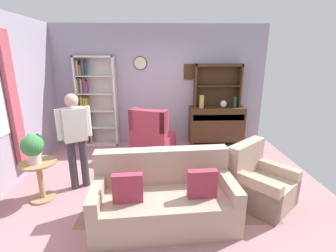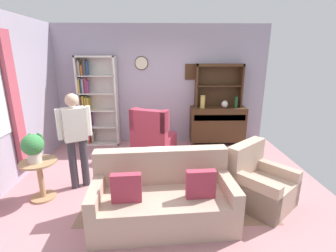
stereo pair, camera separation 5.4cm
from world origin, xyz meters
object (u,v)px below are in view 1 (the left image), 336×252
Objects in this scene: bookshelf at (94,102)px; vase_tall at (202,102)px; sideboard_hutch at (218,79)px; wingback_chair at (152,138)px; sideboard at (216,124)px; potted_plant_large at (33,146)px; vase_round at (223,104)px; book_stack at (160,160)px; plant_stand at (40,176)px; couch_floral at (164,199)px; armchair_floral at (259,184)px; person_reading at (75,135)px; bottle_wine at (235,102)px; coffee_table at (169,166)px.

vase_tall is at bearing -3.72° from bookshelf.
sideboard_hutch is 2.08m from wingback_chair.
sideboard_hutch is (0.00, 0.11, 1.05)m from sideboard.
sideboard_hutch is 4.07m from potted_plant_large.
bookshelf is 12.35× the size of vase_round.
potted_plant_large reaches higher than book_stack.
wingback_chair is (-1.15, -0.57, -0.69)m from vase_tall.
vase_tall reaches higher than book_stack.
sideboard is at bearing 54.36° from book_stack.
wingback_chair is 2.32m from plant_stand.
couch_floral is at bearing -114.97° from sideboard.
armchair_floral is 2.46m from wingback_chair.
sideboard_hutch is (2.92, 0.02, 0.52)m from bookshelf.
plant_stand is at bearing -144.17° from person_reading.
plant_stand is 0.48m from potted_plant_large.
bottle_wine is at bearing 31.18° from person_reading.
vase_round is at bearing 62.38° from couch_floral.
vase_round reaches higher than couch_floral.
plant_stand is at bearing -142.79° from sideboard_hutch.
wingback_chair reaches higher than couch_floral.
armchair_floral is (1.41, 0.35, -0.02)m from couch_floral.
potted_plant_large is (-3.27, 0.19, 0.57)m from armchair_floral.
bottle_wine reaches higher than book_stack.
bottle_wine reaches higher than couch_floral.
sideboard is 3.92m from plant_stand.
armchair_floral is (0.47, -2.43, -0.78)m from vase_tall.
sideboard is 3.36m from person_reading.
wingback_chair is (-0.21, 2.20, 0.07)m from couch_floral.
sideboard reaches higher than armchair_floral.
vase_round is 3.41m from person_reading.
bookshelf is 4.92× the size of potted_plant_large.
sideboard_hutch is 4.15m from plant_stand.
sideboard is 0.52m from vase_round.
vase_tall is 0.28× the size of armchair_floral.
vase_round is at bearing 33.76° from person_reading.
bottle_wine is at bearing -12.89° from sideboard.
vase_round reaches higher than wingback_chair.
sideboard is at bearing 167.11° from bottle_wine.
wingback_chair is (-1.54, -0.66, -0.13)m from sideboard.
potted_plant_large is (-0.27, -2.40, -0.18)m from bookshelf.
bottle_wine is (0.26, -0.02, 0.05)m from vase_round.
vase_tall is 3.62m from plant_stand.
sideboard is at bearing 35.96° from person_reading.
couch_floral is 1.74m from person_reading.
vase_round is at bearing 34.16° from potted_plant_large.
sideboard_hutch reaches higher than armchair_floral.
couch_floral is at bearing -121.86° from bottle_wine.
sideboard_hutch is 0.67m from bottle_wine.
coffee_table is at bearing 158.31° from armchair_floral.
sideboard_hutch is 2.71m from coffee_table.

